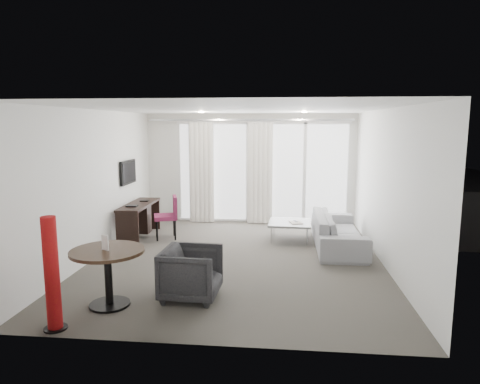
# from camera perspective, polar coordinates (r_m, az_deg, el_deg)

# --- Properties ---
(floor) EXTENTS (5.00, 6.00, 0.00)m
(floor) POSITION_cam_1_polar(r_m,az_deg,el_deg) (7.62, -0.46, -8.90)
(floor) COLOR #46423B
(floor) RESTS_ON ground
(ceiling) EXTENTS (5.00, 6.00, 0.00)m
(ceiling) POSITION_cam_1_polar(r_m,az_deg,el_deg) (7.26, -0.48, 11.03)
(ceiling) COLOR white
(ceiling) RESTS_ON ground
(wall_left) EXTENTS (0.00, 6.00, 2.60)m
(wall_left) POSITION_cam_1_polar(r_m,az_deg,el_deg) (7.99, -18.59, 1.03)
(wall_left) COLOR silver
(wall_left) RESTS_ON ground
(wall_right) EXTENTS (0.00, 6.00, 2.60)m
(wall_right) POSITION_cam_1_polar(r_m,az_deg,el_deg) (7.48, 18.92, 0.50)
(wall_right) COLOR silver
(wall_right) RESTS_ON ground
(wall_front) EXTENTS (5.00, 0.00, 2.60)m
(wall_front) POSITION_cam_1_polar(r_m,az_deg,el_deg) (4.41, -4.71, -4.72)
(wall_front) COLOR silver
(wall_front) RESTS_ON ground
(window_panel) EXTENTS (4.00, 0.02, 2.38)m
(window_panel) POSITION_cam_1_polar(r_m,az_deg,el_deg) (10.27, 3.00, 2.60)
(window_panel) COLOR white
(window_panel) RESTS_ON ground
(window_frame) EXTENTS (4.10, 0.06, 2.44)m
(window_frame) POSITION_cam_1_polar(r_m,az_deg,el_deg) (10.26, 3.00, 2.59)
(window_frame) COLOR white
(window_frame) RESTS_ON ground
(curtain_left) EXTENTS (0.60, 0.20, 2.38)m
(curtain_left) POSITION_cam_1_polar(r_m,az_deg,el_deg) (10.28, -5.15, 2.58)
(curtain_left) COLOR white
(curtain_left) RESTS_ON ground
(curtain_right) EXTENTS (0.60, 0.20, 2.38)m
(curtain_right) POSITION_cam_1_polar(r_m,az_deg,el_deg) (10.11, 2.67, 2.50)
(curtain_right) COLOR white
(curtain_right) RESTS_ON ground
(curtain_track) EXTENTS (4.80, 0.04, 0.04)m
(curtain_track) POSITION_cam_1_polar(r_m,az_deg,el_deg) (10.06, 1.28, 9.61)
(curtain_track) COLOR #B2B2B7
(curtain_track) RESTS_ON ceiling
(downlight_a) EXTENTS (0.12, 0.12, 0.02)m
(downlight_a) POSITION_cam_1_polar(r_m,az_deg,el_deg) (8.97, -5.17, 10.54)
(downlight_a) COLOR #FFE0B2
(downlight_a) RESTS_ON ceiling
(downlight_b) EXTENTS (0.12, 0.12, 0.02)m
(downlight_b) POSITION_cam_1_polar(r_m,az_deg,el_deg) (8.82, 8.58, 10.50)
(downlight_b) COLOR #FFE0B2
(downlight_b) RESTS_ON ceiling
(desk) EXTENTS (0.47, 1.51, 0.71)m
(desk) POSITION_cam_1_polar(r_m,az_deg,el_deg) (9.22, -13.27, -3.71)
(desk) COLOR black
(desk) RESTS_ON floor
(tv) EXTENTS (0.05, 0.80, 0.50)m
(tv) POSITION_cam_1_polar(r_m,az_deg,el_deg) (9.30, -14.70, 2.57)
(tv) COLOR black
(tv) RESTS_ON wall_left
(desk_chair) EXTENTS (0.60, 0.58, 0.89)m
(desk_chair) POSITION_cam_1_polar(r_m,az_deg,el_deg) (8.97, -9.91, -3.36)
(desk_chair) COLOR maroon
(desk_chair) RESTS_ON floor
(round_table) EXTENTS (1.15, 1.15, 0.75)m
(round_table) POSITION_cam_1_polar(r_m,az_deg,el_deg) (5.90, -17.13, -10.87)
(round_table) COLOR black
(round_table) RESTS_ON floor
(menu_card) EXTENTS (0.10, 0.06, 0.20)m
(menu_card) POSITION_cam_1_polar(r_m,az_deg,el_deg) (5.79, -17.48, -7.72)
(menu_card) COLOR white
(menu_card) RESTS_ON round_table
(red_lamp) EXTENTS (0.35, 0.35, 1.33)m
(red_lamp) POSITION_cam_1_polar(r_m,az_deg,el_deg) (5.38, -23.80, -9.97)
(red_lamp) COLOR maroon
(red_lamp) RESTS_ON floor
(tub_armchair) EXTENTS (0.81, 0.79, 0.70)m
(tub_armchair) POSITION_cam_1_polar(r_m,az_deg,el_deg) (5.93, -6.51, -10.68)
(tub_armchair) COLOR black
(tub_armchair) RESTS_ON floor
(coffee_table) EXTENTS (0.88, 0.88, 0.38)m
(coffee_table) POSITION_cam_1_polar(r_m,az_deg,el_deg) (8.84, 6.65, -5.16)
(coffee_table) COLOR gray
(coffee_table) RESTS_ON floor
(remote) EXTENTS (0.10, 0.17, 0.02)m
(remote) POSITION_cam_1_polar(r_m,az_deg,el_deg) (8.80, 7.42, -4.11)
(remote) COLOR black
(remote) RESTS_ON coffee_table
(magazine) EXTENTS (0.26, 0.30, 0.01)m
(magazine) POSITION_cam_1_polar(r_m,az_deg,el_deg) (8.72, 7.47, -4.23)
(magazine) COLOR gray
(magazine) RESTS_ON coffee_table
(sofa) EXTENTS (0.87, 2.22, 0.65)m
(sofa) POSITION_cam_1_polar(r_m,az_deg,el_deg) (8.46, 12.94, -5.05)
(sofa) COLOR gray
(sofa) RESTS_ON floor
(terrace_slab) EXTENTS (5.60, 3.00, 0.12)m
(terrace_slab) POSITION_cam_1_polar(r_m,az_deg,el_deg) (11.96, 3.31, -2.60)
(terrace_slab) COLOR #4D4D50
(terrace_slab) RESTS_ON ground
(rattan_chair_a) EXTENTS (0.78, 0.78, 0.88)m
(rattan_chair_a) POSITION_cam_1_polar(r_m,az_deg,el_deg) (11.67, 7.90, -0.47)
(rattan_chair_a) COLOR #4C3718
(rattan_chair_a) RESTS_ON terrace_slab
(rattan_chair_b) EXTENTS (0.58, 0.58, 0.77)m
(rattan_chair_b) POSITION_cam_1_polar(r_m,az_deg,el_deg) (12.47, 9.83, -0.17)
(rattan_chair_b) COLOR #4C3718
(rattan_chair_b) RESTS_ON terrace_slab
(rattan_table) EXTENTS (0.50, 0.50, 0.46)m
(rattan_table) POSITION_cam_1_polar(r_m,az_deg,el_deg) (11.83, 10.50, -1.44)
(rattan_table) COLOR #4C3718
(rattan_table) RESTS_ON terrace_slab
(balustrade) EXTENTS (5.50, 0.06, 1.05)m
(balustrade) POSITION_cam_1_polar(r_m,az_deg,el_deg) (13.30, 3.60, 1.02)
(balustrade) COLOR #B2B2B7
(balustrade) RESTS_ON terrace_slab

